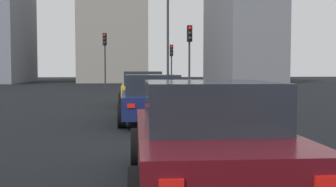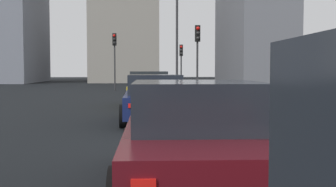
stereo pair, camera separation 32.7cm
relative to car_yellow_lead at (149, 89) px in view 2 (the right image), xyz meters
name	(u,v)px [view 2 (the right image)]	position (x,y,z in m)	size (l,w,h in m)	color
ground_plane	(177,154)	(-9.95, -0.20, -0.83)	(160.00, 160.00, 0.20)	black
car_yellow_lead	(149,89)	(0.00, 0.00, 0.00)	(4.19, 2.08, 1.51)	gold
car_navy_second	(154,99)	(-5.59, 0.04, -0.03)	(4.17, 2.03, 1.44)	#141E4C
car_maroon_third	(194,138)	(-12.77, -0.12, -0.03)	(4.36, 2.09, 1.44)	#510F16
traffic_light_near_left	(115,50)	(12.75, 2.05, 2.33)	(0.33, 0.30, 4.27)	#2D2D30
traffic_light_near_right	(181,57)	(14.70, -3.15, 1.85)	(0.32, 0.30, 3.57)	#2D2D30
traffic_light_far_left	(198,46)	(4.61, -2.88, 2.17)	(0.32, 0.28, 4.03)	#2D2D30
street_lamp_kerbside	(177,23)	(10.22, -2.33, 4.07)	(0.56, 0.36, 8.26)	#2D2D30
building_facade_left	(253,23)	(32.51, -14.20, 6.59)	(15.48, 6.43, 14.65)	slate
building_facade_center	(125,16)	(37.80, 1.80, 8.06)	(15.45, 8.33, 17.57)	gray
building_facade_right	(12,16)	(35.29, 15.80, 7.53)	(14.49, 6.47, 16.52)	gray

